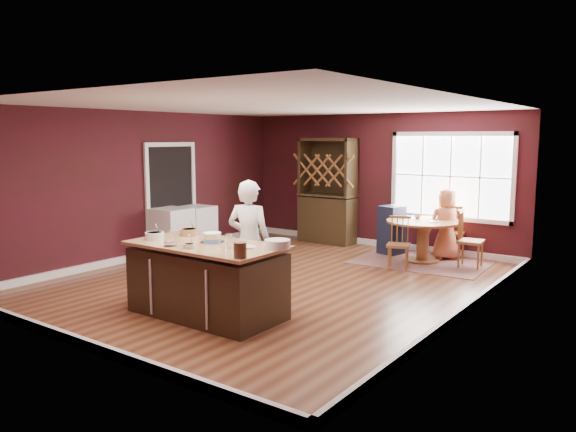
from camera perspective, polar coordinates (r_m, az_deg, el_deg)
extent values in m
plane|color=brown|center=(8.85, -1.27, -6.58)|extent=(7.00, 7.00, 0.00)
plane|color=white|center=(8.57, -1.33, 11.16)|extent=(7.00, 7.00, 0.00)
plane|color=#3F0D19|center=(11.58, 9.21, 3.57)|extent=(6.00, 0.00, 6.00)
plane|color=#3F0D19|center=(6.21, -21.17, -0.70)|extent=(6.00, 0.00, 6.00)
plane|color=#3F0D19|center=(10.68, -14.28, 3.05)|extent=(0.00, 7.00, 7.00)
plane|color=#3F0D19|center=(7.22, 18.07, 0.61)|extent=(0.00, 7.00, 7.00)
cube|color=#2F2311|center=(7.16, -8.23, -6.77)|extent=(1.91, 0.96, 0.83)
cube|color=tan|center=(7.05, -8.31, -2.95)|extent=(1.99, 1.04, 0.04)
cylinder|color=brown|center=(10.45, 13.46, -4.42)|extent=(0.61, 0.61, 0.04)
cylinder|color=brown|center=(10.38, 13.52, -2.61)|extent=(0.22, 0.22, 0.67)
cylinder|color=brown|center=(10.32, 13.59, -0.56)|extent=(1.31, 1.31, 0.04)
imported|color=white|center=(7.56, -3.96, -2.63)|extent=(0.70, 0.55, 1.67)
cylinder|color=silver|center=(7.46, -13.40, -1.96)|extent=(0.24, 0.24, 0.09)
cylinder|color=olive|center=(7.66, -10.02, -1.62)|extent=(0.24, 0.24, 0.09)
cylinder|color=silver|center=(6.97, -11.88, -2.75)|extent=(0.16, 0.16, 0.06)
cylinder|color=beige|center=(6.79, -10.02, -3.01)|extent=(0.14, 0.14, 0.05)
cylinder|color=silver|center=(6.72, -6.03, -2.56)|extent=(0.08, 0.08, 0.17)
cylinder|color=beige|center=(6.75, -4.24, -3.14)|extent=(0.24, 0.24, 0.02)
cylinder|color=white|center=(6.67, -1.08, -2.87)|extent=(0.31, 0.31, 0.11)
cylinder|color=brown|center=(6.16, -4.89, -3.47)|extent=(0.15, 0.15, 0.18)
cube|color=brown|center=(10.45, 13.46, -4.49)|extent=(2.38, 1.89, 0.01)
imported|color=#CA714B|center=(10.64, 15.77, -0.80)|extent=(0.76, 0.71, 1.31)
cylinder|color=beige|center=(10.16, 14.59, -0.57)|extent=(0.18, 0.18, 0.01)
imported|color=silver|center=(10.53, 13.04, -0.01)|extent=(0.15, 0.15, 0.09)
cube|color=black|center=(11.87, 4.04, 2.57)|extent=(1.20, 0.50, 2.21)
cube|color=white|center=(10.70, -11.73, -1.67)|extent=(0.63, 0.61, 0.92)
cube|color=white|center=(11.14, -9.30, -1.29)|extent=(0.62, 0.60, 0.89)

